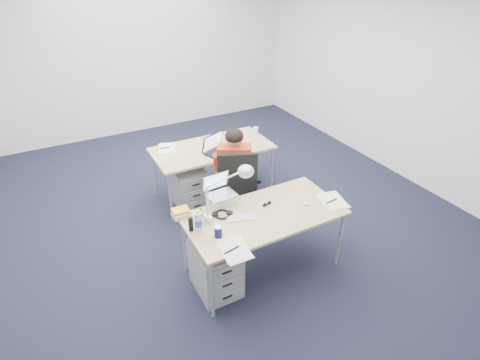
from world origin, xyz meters
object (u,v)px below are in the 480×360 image
at_px(seated_person, 235,173).
at_px(drawer_pedestal_near, 216,268).
at_px(water_bottle, 198,221).
at_px(far_cup, 255,131).
at_px(wireless_keyboard, 241,218).
at_px(drawer_pedestal_far, 189,187).
at_px(silver_laptop, 221,192).
at_px(book_stack, 181,213).
at_px(headphones, 222,214).
at_px(office_chair, 236,203).
at_px(can_koozie, 218,231).
at_px(desk_far, 212,150).
at_px(dark_laptop, 220,144).
at_px(sunglasses, 267,204).
at_px(desk_lamp, 222,194).
at_px(bear_figurine, 199,215).
at_px(computer_mouse, 306,203).
at_px(desk_near, 264,217).
at_px(cordless_phone, 191,224).

bearing_deg(seated_person, drawer_pedestal_near, -97.72).
distance_m(water_bottle, far_cup, 2.30).
bearing_deg(wireless_keyboard, drawer_pedestal_far, 109.32).
height_order(silver_laptop, water_bottle, silver_laptop).
xyz_separation_m(water_bottle, book_stack, (-0.07, 0.29, -0.07)).
bearing_deg(headphones, silver_laptop, 86.30).
bearing_deg(book_stack, office_chair, 29.19).
relative_size(headphones, can_koozie, 1.81).
bearing_deg(wireless_keyboard, desk_far, 95.06).
relative_size(headphones, dark_laptop, 0.58).
distance_m(office_chair, headphones, 0.94).
relative_size(book_stack, sunglasses, 1.58).
relative_size(silver_laptop, dark_laptop, 0.85).
distance_m(office_chair, far_cup, 1.28).
bearing_deg(drawer_pedestal_far, wireless_keyboard, -90.23).
height_order(seated_person, desk_lamp, seated_person).
bearing_deg(seated_person, desk_lamp, -95.61).
bearing_deg(dark_laptop, bear_figurine, -145.95).
distance_m(seated_person, computer_mouse, 1.11).
xyz_separation_m(water_bottle, dark_laptop, (0.87, 1.37, 0.02)).
height_order(drawer_pedestal_far, water_bottle, water_bottle).
relative_size(headphones, sunglasses, 1.88).
bearing_deg(far_cup, seated_person, -134.48).
relative_size(water_bottle, book_stack, 1.29).
bearing_deg(desk_near, desk_far, 84.18).
xyz_separation_m(desk_near, desk_far, (0.17, 1.63, 0.00)).
bearing_deg(desk_far, silver_laptop, -110.14).
distance_m(headphones, sunglasses, 0.49).
xyz_separation_m(desk_far, seated_person, (0.02, -0.63, -0.03)).
height_order(drawer_pedestal_far, cordless_phone, cordless_phone).
height_order(water_bottle, book_stack, water_bottle).
bearing_deg(office_chair, drawer_pedestal_near, -105.59).
distance_m(office_chair, book_stack, 1.09).
bearing_deg(silver_laptop, desk_near, -53.19).
height_order(desk_near, drawer_pedestal_near, desk_near).
bearing_deg(sunglasses, office_chair, 79.19).
height_order(drawer_pedestal_near, sunglasses, sunglasses).
xyz_separation_m(drawer_pedestal_far, desk_lamp, (-0.15, -1.38, 0.72)).
height_order(office_chair, sunglasses, office_chair).
bearing_deg(office_chair, book_stack, -128.12).
distance_m(can_koozie, cordless_phone, 0.27).
height_order(can_koozie, water_bottle, water_bottle).
distance_m(silver_laptop, headphones, 0.24).
relative_size(desk_near, seated_person, 1.24).
relative_size(can_koozie, cordless_phone, 0.77).
bearing_deg(cordless_phone, desk_lamp, 12.99).
bearing_deg(wireless_keyboard, desk_lamp, 162.19).
bearing_deg(drawer_pedestal_near, can_koozie, -80.62).
bearing_deg(bear_figurine, desk_near, -35.63).
xyz_separation_m(seated_person, dark_laptop, (0.00, 0.43, 0.21)).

